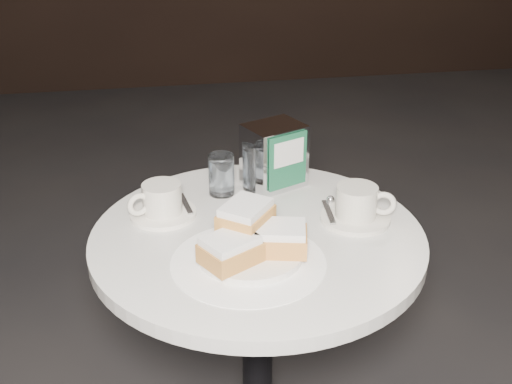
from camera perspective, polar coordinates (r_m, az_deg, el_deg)
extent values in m
cylinder|color=black|center=(1.57, 0.13, -15.69)|extent=(0.07, 0.07, 0.70)
cylinder|color=white|center=(1.35, 0.14, -4.17)|extent=(0.70, 0.70, 0.03)
cylinder|color=white|center=(1.25, -0.68, -6.23)|extent=(0.38, 0.38, 0.00)
cylinder|color=silver|center=(1.26, -0.52, -5.49)|extent=(0.25, 0.25, 0.02)
cube|color=#B97C38|center=(1.21, -2.28, -5.43)|extent=(0.13, 0.12, 0.04)
cube|color=white|center=(1.20, -2.30, -4.34)|extent=(0.12, 0.11, 0.02)
cube|color=#D38B40|center=(1.25, 2.15, -4.39)|extent=(0.12, 0.10, 0.04)
cube|color=white|center=(1.23, 2.17, -3.32)|extent=(0.11, 0.09, 0.02)
cube|color=#D08D40|center=(1.25, -0.91, -2.46)|extent=(0.13, 0.13, 0.04)
cube|color=white|center=(1.24, -0.91, -1.38)|extent=(0.12, 0.12, 0.02)
cylinder|color=white|center=(1.42, -8.25, -1.90)|extent=(0.19, 0.19, 0.01)
cylinder|color=silver|center=(1.40, -8.35, -0.54)|extent=(0.11, 0.11, 0.07)
cylinder|color=#866649|center=(1.39, -8.42, 0.44)|extent=(0.10, 0.10, 0.00)
torus|color=silver|center=(1.39, -10.37, -1.10)|extent=(0.05, 0.03, 0.05)
cube|color=silver|center=(1.44, -6.28, -1.04)|extent=(0.03, 0.10, 0.00)
sphere|color=silver|center=(1.48, -7.21, -0.18)|extent=(0.02, 0.02, 0.02)
cylinder|color=silver|center=(1.41, 8.81, -2.26)|extent=(0.19, 0.19, 0.01)
cylinder|color=beige|center=(1.39, 8.92, -0.83)|extent=(0.11, 0.11, 0.07)
cylinder|color=#825C47|center=(1.38, 9.00, 0.20)|extent=(0.10, 0.10, 0.00)
torus|color=silver|center=(1.39, 11.27, -1.02)|extent=(0.06, 0.03, 0.05)
cube|color=#B8B8BD|center=(1.40, 6.47, -1.77)|extent=(0.02, 0.11, 0.00)
sphere|color=silver|center=(1.45, 6.63, -0.69)|extent=(0.02, 0.02, 0.02)
cylinder|color=silver|center=(1.49, -3.09, 1.57)|extent=(0.08, 0.08, 0.10)
cylinder|color=white|center=(1.49, -3.09, 1.44)|extent=(0.07, 0.07, 0.08)
cylinder|color=white|center=(1.51, 0.11, 2.36)|extent=(0.07, 0.07, 0.11)
cylinder|color=silver|center=(1.51, 0.11, 2.21)|extent=(0.06, 0.06, 0.10)
cube|color=silver|center=(1.52, 1.61, 3.28)|extent=(0.16, 0.15, 0.15)
cube|color=#19583A|center=(1.47, 2.86, 2.75)|extent=(0.10, 0.05, 0.13)
cube|color=silver|center=(1.46, 2.95, 3.49)|extent=(0.08, 0.03, 0.06)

